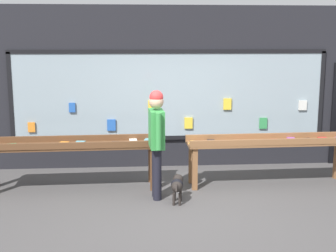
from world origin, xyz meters
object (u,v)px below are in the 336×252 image
(display_table_left, at_px, (73,148))
(person_browsing, at_px, (157,135))
(small_dog, at_px, (177,185))
(display_table_right, at_px, (270,145))

(display_table_left, relative_size, person_browsing, 1.66)
(person_browsing, relative_size, small_dog, 3.25)
(person_browsing, bearing_deg, display_table_right, -76.31)
(person_browsing, distance_m, small_dog, 0.86)
(person_browsing, bearing_deg, display_table_left, 63.43)
(display_table_right, distance_m, person_browsing, 2.17)
(display_table_left, relative_size, small_dog, 5.39)
(display_table_left, xyz_separation_m, person_browsing, (1.42, -0.62, 0.34))
(display_table_right, xyz_separation_m, small_dog, (-1.73, -0.85, -0.42))
(display_table_left, bearing_deg, person_browsing, -23.47)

